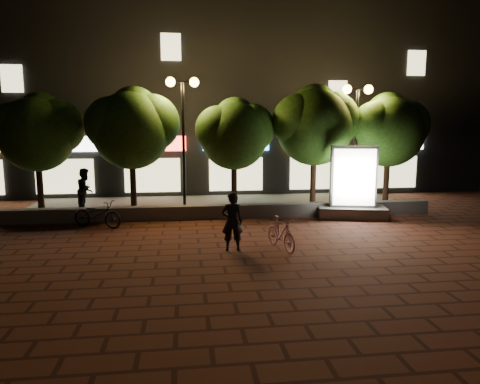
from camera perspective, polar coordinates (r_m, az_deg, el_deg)
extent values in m
plane|color=#4F2319|center=(12.47, -0.25, -7.24)|extent=(80.00, 80.00, 0.00)
cube|color=slate|center=(16.28, -1.97, -2.56)|extent=(16.00, 0.45, 0.50)
cube|color=slate|center=(18.77, -2.68, -1.71)|extent=(16.00, 5.00, 0.08)
cube|color=black|center=(25.00, -3.99, 12.27)|extent=(28.00, 8.00, 10.00)
cube|color=white|center=(21.58, -22.25, 5.85)|extent=(3.20, 0.12, 0.70)
cube|color=beige|center=(21.69, -22.02, 1.90)|extent=(2.60, 0.10, 1.60)
cube|color=#FA4631|center=(20.92, -11.55, 6.25)|extent=(3.20, 0.12, 0.70)
cube|color=beige|center=(21.03, -11.42, 2.16)|extent=(2.60, 0.10, 1.60)
cube|color=#3F9FCC|center=(21.01, -0.53, 6.43)|extent=(3.20, 0.12, 0.70)
cube|color=beige|center=(21.12, -0.53, 2.36)|extent=(2.60, 0.10, 1.60)
cube|color=orange|center=(21.84, 10.01, 6.39)|extent=(3.20, 0.12, 0.70)
cube|color=beige|center=(21.95, 9.91, 2.47)|extent=(2.60, 0.10, 1.60)
cube|color=white|center=(23.34, 19.49, 6.16)|extent=(3.20, 0.12, 0.70)
cube|color=beige|center=(23.44, 19.31, 2.50)|extent=(2.60, 0.10, 1.60)
cube|color=beige|center=(22.26, -27.80, 13.06)|extent=(0.90, 0.10, 1.20)
cube|color=beige|center=(21.16, -9.08, 18.31)|extent=(0.90, 0.10, 1.20)
cube|color=beige|center=(22.20, 12.71, 12.55)|extent=(0.90, 0.10, 1.20)
cube|color=beige|center=(23.99, 22.19, 15.43)|extent=(0.90, 0.10, 1.20)
cylinder|color=#2F1F12|center=(18.30, -24.82, 0.92)|extent=(0.24, 0.24, 2.25)
sphere|color=#325F1C|center=(18.17, -25.20, 6.85)|extent=(2.80, 2.80, 2.80)
sphere|color=#325F1C|center=(18.16, -22.95, 7.93)|extent=(2.10, 2.10, 2.10)
sphere|color=#325F1C|center=(18.23, -27.29, 7.50)|extent=(1.96, 1.96, 1.96)
sphere|color=#325F1C|center=(18.48, -24.71, 9.07)|extent=(1.82, 1.82, 1.82)
cylinder|color=#2F1F12|center=(17.56, -13.87, 1.32)|extent=(0.24, 0.24, 2.34)
sphere|color=#325F1C|center=(17.42, -14.11, 7.84)|extent=(3.00, 3.00, 3.00)
sphere|color=#325F1C|center=(17.55, -11.61, 8.90)|extent=(2.25, 2.25, 2.25)
sphere|color=#325F1C|center=(17.37, -16.44, 8.57)|extent=(2.10, 2.10, 2.10)
sphere|color=#325F1C|center=(17.77, -13.75, 10.28)|extent=(1.95, 1.95, 1.95)
cylinder|color=#2F1F12|center=(17.56, -0.79, 1.35)|extent=(0.24, 0.24, 2.21)
sphere|color=#325F1C|center=(17.42, -0.80, 7.38)|extent=(2.70, 2.70, 2.70)
sphere|color=#325F1C|center=(17.70, 1.32, 8.37)|extent=(2.03, 2.03, 2.02)
sphere|color=#325F1C|center=(17.21, -2.78, 8.19)|extent=(1.89, 1.89, 1.89)
sphere|color=#325F1C|center=(17.78, -0.61, 9.58)|extent=(1.76, 1.76, 1.76)
cylinder|color=#2F1F12|center=(18.21, 9.59, 1.85)|extent=(0.24, 0.24, 2.43)
sphere|color=#325F1C|center=(18.09, 9.75, 8.36)|extent=(3.10, 3.10, 3.10)
sphere|color=#325F1C|center=(18.52, 11.92, 9.24)|extent=(2.33, 2.33, 2.33)
sphere|color=#325F1C|center=(17.75, 7.74, 9.21)|extent=(2.17, 2.17, 2.17)
sphere|color=#325F1C|center=(18.47, 9.80, 10.77)|extent=(2.01, 2.02, 2.02)
cylinder|color=#2F1F12|center=(19.39, 18.68, 1.72)|extent=(0.24, 0.24, 2.29)
sphere|color=#325F1C|center=(19.27, 18.96, 7.47)|extent=(2.90, 2.90, 2.90)
sphere|color=#325F1C|center=(19.77, 20.65, 8.27)|extent=(2.18, 2.17, 2.17)
sphere|color=#325F1C|center=(18.85, 17.40, 8.29)|extent=(2.03, 2.03, 2.03)
sphere|color=#325F1C|center=(19.63, 18.88, 9.61)|extent=(1.89, 1.88, 1.88)
cylinder|color=black|center=(17.13, -7.42, 5.79)|extent=(0.12, 0.12, 5.00)
cylinder|color=black|center=(17.19, -7.59, 14.14)|extent=(0.90, 0.08, 0.08)
sphere|color=gold|center=(17.19, -9.13, 14.10)|extent=(0.36, 0.36, 0.36)
sphere|color=gold|center=(17.19, -6.04, 14.17)|extent=(0.36, 0.36, 0.36)
cylinder|color=black|center=(18.49, 14.93, 5.47)|extent=(0.12, 0.12, 4.80)
cylinder|color=black|center=(18.53, 15.23, 12.89)|extent=(0.90, 0.08, 0.08)
sphere|color=gold|center=(18.36, 13.90, 12.98)|extent=(0.36, 0.36, 0.36)
sphere|color=gold|center=(18.70, 16.54, 12.80)|extent=(0.36, 0.36, 0.36)
cube|color=slate|center=(16.92, 14.47, -2.55)|extent=(2.71, 1.78, 0.42)
cube|color=#4C4C51|center=(16.72, 14.64, 1.99)|extent=(1.75, 0.93, 2.28)
cube|color=white|center=(16.42, 14.80, 1.87)|extent=(1.48, 0.38, 2.08)
cube|color=white|center=(17.01, 14.49, 2.11)|extent=(1.48, 0.38, 2.08)
imported|color=#BA7491|center=(12.15, 5.40, -5.46)|extent=(0.84, 1.59, 0.92)
imported|color=black|center=(11.93, -1.03, -3.91)|extent=(0.60, 0.40, 1.64)
imported|color=black|center=(15.48, -18.23, -2.76)|extent=(1.89, 1.27, 0.94)
imported|color=black|center=(18.13, -19.65, 0.28)|extent=(0.73, 0.89, 1.71)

